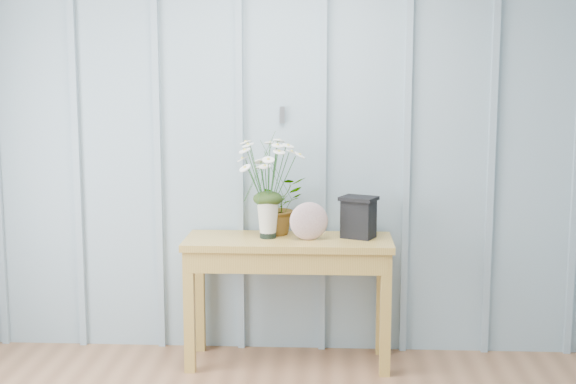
# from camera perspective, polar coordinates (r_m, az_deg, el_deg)

# --- Properties ---
(room_shell) EXTENTS (4.00, 4.50, 2.50)m
(room_shell) POSITION_cam_1_polar(r_m,az_deg,el_deg) (3.48, -1.86, 13.11)
(room_shell) COLOR #8EA6B3
(room_shell) RESTS_ON ground
(sideboard) EXTENTS (1.20, 0.45, 0.75)m
(sideboard) POSITION_cam_1_polar(r_m,az_deg,el_deg) (4.67, 0.03, -4.69)
(sideboard) COLOR #A78338
(sideboard) RESTS_ON ground
(daisy_vase) EXTENTS (0.42, 0.32, 0.60)m
(daisy_vase) POSITION_cam_1_polar(r_m,az_deg,el_deg) (4.60, -1.45, 1.28)
(daisy_vase) COLOR black
(daisy_vase) RESTS_ON sideboard
(spider_plant) EXTENTS (0.41, 0.40, 0.34)m
(spider_plant) POSITION_cam_1_polar(r_m,az_deg,el_deg) (4.74, -0.77, -0.97)
(spider_plant) COLOR #1C3110
(spider_plant) RESTS_ON sideboard
(felt_disc_vessel) EXTENTS (0.23, 0.09, 0.22)m
(felt_disc_vessel) POSITION_cam_1_polar(r_m,az_deg,el_deg) (4.58, 1.49, -2.09)
(felt_disc_vessel) COLOR #854D5B
(felt_disc_vessel) RESTS_ON sideboard
(carved_box) EXTENTS (0.24, 0.22, 0.24)m
(carved_box) POSITION_cam_1_polar(r_m,az_deg,el_deg) (4.66, 5.04, -1.76)
(carved_box) COLOR black
(carved_box) RESTS_ON sideboard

